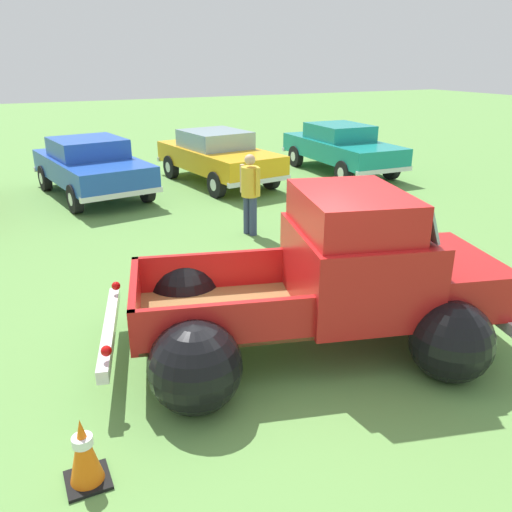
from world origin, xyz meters
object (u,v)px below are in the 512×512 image
Objects in this scene: lane_cone_0 at (84,452)px; vintage_pickup_truck at (334,287)px; show_car_1 at (91,165)px; show_car_2 at (218,155)px; spectator_0 at (250,190)px; show_car_3 at (341,147)px.

vintage_pickup_truck is at bearing 18.38° from lane_cone_0.
show_car_1 is at bearing 79.88° from lane_cone_0.
show_car_2 reaches higher than lane_cone_0.
show_car_1 is 3.38m from show_car_2.
lane_cone_0 is (-4.02, -5.33, -0.59)m from spectator_0.
show_car_1 is (-1.34, 8.85, 0.02)m from vintage_pickup_truck.
show_car_2 is 4.61m from spectator_0.
show_car_1 is 6.93× the size of lane_cone_0.
spectator_0 is 2.53× the size of lane_cone_0.
spectator_0 is 6.70m from lane_cone_0.
show_car_2 and show_car_3 have the same top height.
show_car_1 is at bearing 113.81° from vintage_pickup_truck.
show_car_3 is 7.00× the size of lane_cone_0.
show_car_3 is 2.76× the size of spectator_0.
spectator_0 is (2.26, -4.55, 0.12)m from show_car_1.
spectator_0 is (0.92, 4.30, 0.15)m from vintage_pickup_truck.
lane_cone_0 is (-3.10, -1.03, -0.45)m from vintage_pickup_truck.
vintage_pickup_truck is 10.38m from show_car_3.
vintage_pickup_truck is 8.95m from show_car_1.
show_car_2 is at bearing 62.29° from lane_cone_0.
show_car_3 is 13.16m from lane_cone_0.
show_car_2 is (2.05, 8.77, 0.02)m from vintage_pickup_truck.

